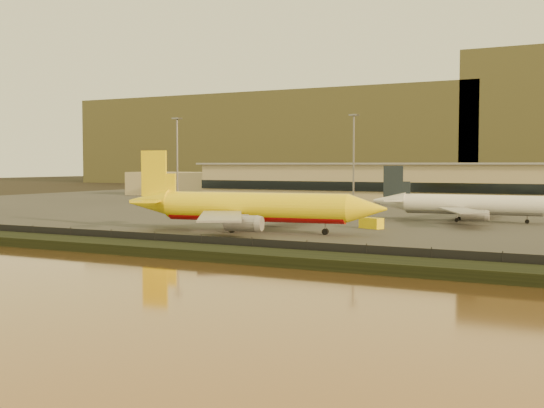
{
  "coord_description": "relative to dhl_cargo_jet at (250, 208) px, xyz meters",
  "views": [
    {
      "loc": [
        53.43,
        -92.2,
        12.31
      ],
      "look_at": [
        0.22,
        12.0,
        5.46
      ],
      "focal_mm": 45.0,
      "sensor_mm": 36.0,
      "label": 1
    }
  ],
  "objects": [
    {
      "name": "ground",
      "position": [
        5.11,
        -13.9,
        -4.58
      ],
      "size": [
        900.0,
        900.0,
        0.0
      ],
      "primitive_type": "plane",
      "color": "black",
      "rests_on": "ground"
    },
    {
      "name": "embankment",
      "position": [
        5.11,
        -30.9,
        -3.88
      ],
      "size": [
        320.0,
        7.0,
        1.4
      ],
      "primitive_type": "cube",
      "color": "black",
      "rests_on": "ground"
    },
    {
      "name": "tarmac",
      "position": [
        5.11,
        81.1,
        -4.48
      ],
      "size": [
        320.0,
        220.0,
        0.2
      ],
      "primitive_type": "cube",
      "color": "#2D2D2D",
      "rests_on": "ground"
    },
    {
      "name": "perimeter_fence",
      "position": [
        5.11,
        -26.9,
        -3.28
      ],
      "size": [
        300.0,
        0.05,
        2.2
      ],
      "primitive_type": "cube",
      "color": "black",
      "rests_on": "tarmac"
    },
    {
      "name": "terminal_building",
      "position": [
        -9.41,
        111.65,
        1.67
      ],
      "size": [
        202.0,
        25.0,
        12.6
      ],
      "color": "tan",
      "rests_on": "tarmac"
    },
    {
      "name": "apron_light_masts",
      "position": [
        20.11,
        61.1,
        11.13
      ],
      "size": [
        152.2,
        12.2,
        25.4
      ],
      "color": "slate",
      "rests_on": "tarmac"
    },
    {
      "name": "distant_hills",
      "position": [
        -15.63,
        326.1,
        26.81
      ],
      "size": [
        470.0,
        160.0,
        70.0
      ],
      "color": "brown",
      "rests_on": "ground"
    },
    {
      "name": "dhl_cargo_jet",
      "position": [
        0.0,
        0.0,
        0.0
      ],
      "size": [
        49.08,
        47.66,
        14.66
      ],
      "rotation": [
        0.0,
        0.0,
        0.14
      ],
      "color": "yellow",
      "rests_on": "tarmac"
    },
    {
      "name": "white_narrowbody_jet",
      "position": [
        30.44,
        40.15,
        -0.86
      ],
      "size": [
        41.05,
        39.98,
        11.79
      ],
      "rotation": [
        0.0,
        0.0,
        0.07
      ],
      "color": "white",
      "rests_on": "tarmac"
    },
    {
      "name": "gse_vehicle_yellow",
      "position": [
        17.04,
        16.32,
        -3.36
      ],
      "size": [
        4.97,
        3.63,
        2.04
      ],
      "primitive_type": "cube",
      "rotation": [
        0.0,
        0.0,
        -0.39
      ],
      "color": "yellow",
      "rests_on": "tarmac"
    },
    {
      "name": "gse_vehicle_white",
      "position": [
        -21.87,
        21.9,
        -3.39
      ],
      "size": [
        4.82,
        3.45,
        1.98
      ],
      "primitive_type": "cube",
      "rotation": [
        0.0,
        0.0,
        0.37
      ],
      "color": "white",
      "rests_on": "tarmac"
    }
  ]
}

